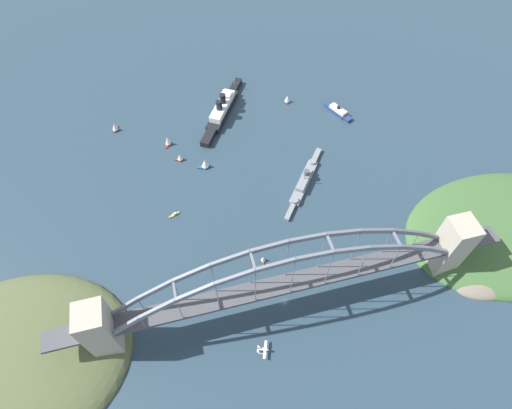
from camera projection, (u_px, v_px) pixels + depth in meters
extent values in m
plane|color=#283D4C|center=(285.00, 302.00, 276.02)|extent=(1400.00, 1400.00, 0.00)
cube|color=#ADA38E|center=(101.00, 330.00, 238.01)|extent=(16.86, 18.02, 51.97)
cube|color=#ADA38E|center=(450.00, 246.00, 272.11)|extent=(16.86, 18.02, 51.97)
cube|color=#47474C|center=(287.00, 284.00, 252.92)|extent=(214.57, 12.93, 2.40)
cube|color=#47474C|center=(63.00, 338.00, 232.86)|extent=(24.00, 12.93, 2.40)
cube|color=#47474C|center=(479.00, 238.00, 272.98)|extent=(24.00, 12.93, 2.40)
cube|color=slate|center=(123.00, 328.00, 228.70)|extent=(24.10, 1.80, 17.80)
cube|color=slate|center=(157.00, 309.00, 221.11)|extent=(23.79, 1.80, 14.62)
cube|color=slate|center=(195.00, 292.00, 216.25)|extent=(23.43, 1.80, 11.41)
cube|color=slate|center=(235.00, 277.00, 214.10)|extent=(23.01, 1.80, 8.17)
cube|color=slate|center=(276.00, 265.00, 214.67)|extent=(22.54, 1.80, 4.87)
cube|color=slate|center=(315.00, 256.00, 217.95)|extent=(22.54, 1.80, 4.87)
cube|color=slate|center=(352.00, 250.00, 223.96)|extent=(23.01, 1.80, 8.17)
cube|color=slate|center=(386.00, 247.00, 232.68)|extent=(23.43, 1.80, 11.41)
cube|color=slate|center=(415.00, 248.00, 244.11)|extent=(23.79, 1.80, 14.62)
cube|color=slate|center=(440.00, 251.00, 258.27)|extent=(24.10, 1.80, 17.80)
cube|color=slate|center=(122.00, 309.00, 235.35)|extent=(24.10, 1.80, 17.80)
cube|color=slate|center=(155.00, 290.00, 227.77)|extent=(23.79, 1.80, 14.62)
cube|color=slate|center=(192.00, 273.00, 222.91)|extent=(23.43, 1.80, 11.41)
cube|color=slate|center=(231.00, 258.00, 220.76)|extent=(23.01, 1.80, 8.17)
cube|color=slate|center=(270.00, 247.00, 221.33)|extent=(22.54, 1.80, 4.87)
cube|color=slate|center=(308.00, 238.00, 224.61)|extent=(22.54, 1.80, 4.87)
cube|color=slate|center=(344.00, 233.00, 230.62)|extent=(23.01, 1.80, 8.17)
cube|color=slate|center=(377.00, 231.00, 239.34)|extent=(23.43, 1.80, 11.41)
cube|color=slate|center=(406.00, 232.00, 250.77)|extent=(23.79, 1.80, 14.62)
cube|color=slate|center=(431.00, 236.00, 264.93)|extent=(24.10, 1.80, 17.80)
cube|color=slate|center=(106.00, 327.00, 236.50)|extent=(1.40, 11.64, 1.40)
cube|color=slate|center=(175.00, 290.00, 221.33)|extent=(1.40, 11.64, 1.40)
cube|color=slate|center=(253.00, 261.00, 217.03)|extent=(1.40, 11.64, 1.40)
cube|color=slate|center=(330.00, 243.00, 223.60)|extent=(1.40, 11.64, 1.40)
cube|color=slate|center=(397.00, 239.00, 241.04)|extent=(1.40, 11.64, 1.40)
cube|color=slate|center=(446.00, 245.00, 269.35)|extent=(1.40, 11.64, 1.40)
cylinder|color=slate|center=(142.00, 322.00, 229.85)|extent=(0.56, 0.56, 13.96)
cylinder|color=slate|center=(141.00, 304.00, 236.51)|extent=(0.56, 0.56, 13.96)
cylinder|color=slate|center=(180.00, 309.00, 228.38)|extent=(0.56, 0.56, 25.74)
cylinder|color=slate|center=(177.00, 291.00, 235.04)|extent=(0.56, 0.56, 25.74)
cylinder|color=slate|center=(217.00, 297.00, 228.27)|extent=(0.56, 0.56, 34.16)
cylinder|color=slate|center=(214.00, 279.00, 234.93)|extent=(0.56, 0.56, 34.16)
cylinder|color=slate|center=(255.00, 286.00, 229.52)|extent=(0.56, 0.56, 39.21)
cylinder|color=slate|center=(251.00, 268.00, 236.18)|extent=(0.56, 0.56, 39.21)
cylinder|color=slate|center=(293.00, 276.00, 232.13)|extent=(0.56, 0.56, 40.90)
cylinder|color=slate|center=(287.00, 259.00, 238.79)|extent=(0.56, 0.56, 40.90)
cylinder|color=slate|center=(329.00, 268.00, 236.09)|extent=(0.56, 0.56, 39.21)
cylinder|color=slate|center=(322.00, 252.00, 242.75)|extent=(0.56, 0.56, 39.21)
cylinder|color=slate|center=(363.00, 262.00, 241.42)|extent=(0.56, 0.56, 34.16)
cylinder|color=slate|center=(356.00, 246.00, 248.08)|extent=(0.56, 0.56, 34.16)
cylinder|color=slate|center=(395.00, 257.00, 248.10)|extent=(0.56, 0.56, 25.74)
cylinder|color=slate|center=(387.00, 242.00, 254.76)|extent=(0.56, 0.56, 25.74)
cylinder|color=slate|center=(425.00, 254.00, 256.14)|extent=(0.56, 0.56, 13.96)
cylinder|color=slate|center=(416.00, 239.00, 262.80)|extent=(0.56, 0.56, 13.96)
ellipsoid|color=#515B38|center=(7.00, 366.00, 251.06)|extent=(155.67, 123.34, 28.78)
ellipsoid|color=#3D6033|center=(509.00, 231.00, 309.86)|extent=(166.03, 112.25, 24.64)
ellipsoid|color=#756B5B|center=(489.00, 278.00, 286.70)|extent=(58.11, 33.67, 13.55)
cube|color=black|center=(223.00, 110.00, 388.25)|extent=(41.44, 57.00, 5.45)
cube|color=black|center=(236.00, 86.00, 410.49)|extent=(16.16, 20.42, 5.45)
cube|color=black|center=(208.00, 138.00, 366.01)|extent=(17.35, 21.15, 5.45)
cube|color=white|center=(222.00, 106.00, 383.81)|extent=(32.16, 43.40, 5.55)
cube|color=white|center=(226.00, 94.00, 387.16)|extent=(13.17, 13.25, 3.20)
cylinder|color=black|center=(223.00, 98.00, 379.26)|extent=(5.70, 5.70, 8.84)
cylinder|color=black|center=(219.00, 105.00, 373.63)|extent=(5.70, 5.70, 8.84)
cylinder|color=tan|center=(235.00, 81.00, 402.87)|extent=(0.50, 0.50, 10.00)
cube|color=gray|center=(304.00, 182.00, 336.54)|extent=(37.13, 44.45, 3.19)
cube|color=gray|center=(290.00, 212.00, 318.57)|extent=(13.15, 15.42, 3.19)
cube|color=gray|center=(316.00, 156.00, 354.52)|extent=(13.75, 15.89, 3.19)
cube|color=gray|center=(304.00, 180.00, 333.82)|extent=(20.57, 23.78, 3.56)
cylinder|color=gray|center=(295.00, 200.00, 322.01)|extent=(5.91, 5.91, 2.20)
cylinder|color=gray|center=(313.00, 162.00, 346.73)|extent=(5.91, 5.91, 2.20)
cylinder|color=gray|center=(305.00, 175.00, 328.35)|extent=(0.60, 0.60, 10.00)
cylinder|color=#4C4C51|center=(307.00, 173.00, 333.31)|extent=(4.64, 4.64, 4.40)
cube|color=navy|center=(338.00, 112.00, 388.85)|extent=(15.20, 21.06, 3.00)
cube|color=navy|center=(328.00, 105.00, 394.84)|extent=(7.57, 8.19, 3.00)
cube|color=navy|center=(348.00, 119.00, 382.86)|extent=(8.53, 8.64, 3.00)
cube|color=beige|center=(338.00, 109.00, 386.45)|extent=(13.48, 19.09, 2.95)
cylinder|color=black|center=(339.00, 107.00, 384.30)|extent=(3.02, 3.02, 2.40)
cylinder|color=#B7B7B2|center=(264.00, 348.00, 257.08)|extent=(5.89, 3.00, 0.90)
cylinder|color=#B7B7B2|center=(263.00, 354.00, 254.98)|extent=(5.89, 3.00, 0.90)
cylinder|color=black|center=(264.00, 347.00, 256.22)|extent=(0.14, 0.14, 1.24)
cylinder|color=black|center=(263.00, 353.00, 254.12)|extent=(0.14, 0.14, 1.24)
ellipsoid|color=silver|center=(263.00, 350.00, 254.11)|extent=(7.81, 4.14, 1.39)
cylinder|color=black|center=(269.00, 350.00, 253.86)|extent=(1.22, 1.52, 1.32)
cube|color=silver|center=(265.00, 350.00, 253.57)|extent=(5.71, 11.20, 0.20)
cube|color=silver|center=(258.00, 349.00, 254.24)|extent=(2.59, 4.42, 0.12)
cube|color=black|center=(258.00, 348.00, 253.19)|extent=(1.07, 0.51, 1.50)
cube|color=#B2231E|center=(179.00, 160.00, 353.18)|extent=(5.31, 3.24, 1.06)
cube|color=#B2231E|center=(176.00, 160.00, 353.15)|extent=(1.83, 1.32, 1.06)
cube|color=#B2231E|center=(183.00, 160.00, 353.21)|extent=(1.87, 1.51, 1.06)
cylinder|color=tan|center=(178.00, 157.00, 349.97)|extent=(0.16, 0.16, 6.88)
cone|color=silver|center=(180.00, 157.00, 350.26)|extent=(5.48, 5.48, 5.51)
cube|color=#B2231E|center=(168.00, 145.00, 363.88)|extent=(5.33, 5.95, 0.98)
cube|color=#B2231E|center=(166.00, 148.00, 361.88)|extent=(2.02, 2.16, 0.98)
cube|color=#B2231E|center=(170.00, 142.00, 365.89)|extent=(2.21, 2.30, 0.98)
cylinder|color=tan|center=(167.00, 141.00, 359.46)|extent=(0.16, 0.16, 9.37)
cone|color=white|center=(168.00, 140.00, 360.71)|extent=(7.02, 7.02, 7.49)
cube|color=#B2231E|center=(287.00, 101.00, 400.03)|extent=(3.81, 6.26, 0.95)
cube|color=#B2231E|center=(287.00, 98.00, 402.33)|extent=(1.53, 2.16, 0.95)
cube|color=#B2231E|center=(287.00, 103.00, 397.72)|extent=(1.73, 2.22, 0.95)
cylinder|color=tan|center=(287.00, 97.00, 396.77)|extent=(0.16, 0.16, 7.83)
cone|color=white|center=(287.00, 98.00, 396.08)|extent=(6.62, 6.62, 6.26)
cube|color=brown|center=(263.00, 261.00, 293.88)|extent=(2.10, 3.82, 0.87)
cube|color=brown|center=(263.00, 264.00, 292.46)|extent=(0.86, 1.30, 0.87)
cube|color=brown|center=(263.00, 259.00, 295.30)|extent=(0.99, 1.33, 0.87)
cylinder|color=tan|center=(263.00, 260.00, 291.12)|extent=(0.16, 0.16, 5.54)
cone|color=white|center=(263.00, 259.00, 291.96)|extent=(3.88, 3.88, 4.43)
cube|color=#B2231E|center=(116.00, 129.00, 376.06)|extent=(4.04, 6.06, 1.04)
cube|color=#B2231E|center=(117.00, 126.00, 378.27)|extent=(1.59, 2.11, 1.04)
cube|color=#B2231E|center=(115.00, 132.00, 373.85)|extent=(1.77, 2.18, 1.04)
cylinder|color=tan|center=(115.00, 125.00, 372.82)|extent=(0.16, 0.16, 7.68)
cone|color=silver|center=(115.00, 127.00, 372.16)|extent=(6.65, 6.65, 6.14)
cube|color=#234C8C|center=(204.00, 167.00, 348.17)|extent=(6.74, 3.58, 1.03)
cube|color=#234C8C|center=(199.00, 168.00, 347.64)|extent=(2.26, 1.58, 1.03)
cube|color=#234C8C|center=(209.00, 166.00, 348.69)|extent=(2.28, 1.87, 1.03)
cylinder|color=tan|center=(203.00, 163.00, 344.10)|extent=(0.16, 0.16, 8.89)
cone|color=white|center=(205.00, 163.00, 344.69)|extent=(6.32, 6.32, 7.11)
cube|color=gold|center=(174.00, 215.00, 318.34)|extent=(5.92, 3.72, 0.97)
cube|color=gold|center=(170.00, 217.00, 317.09)|extent=(2.12, 1.63, 0.97)
cube|color=gold|center=(178.00, 213.00, 319.60)|extent=(2.19, 1.83, 0.97)
cube|color=beige|center=(175.00, 214.00, 317.68)|extent=(3.16, 2.40, 1.26)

